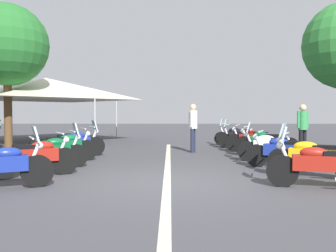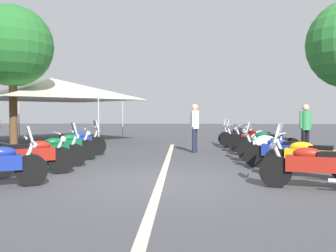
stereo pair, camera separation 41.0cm
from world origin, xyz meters
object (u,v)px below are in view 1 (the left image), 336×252
at_px(motorcycle_left_row_4, 73,143).
at_px(event_tent, 45,89).
at_px(motorcycle_right_row_0, 322,165).
at_px(motorcycle_right_row_7, 238,135).
at_px(motorcycle_right_row_4, 266,143).
at_px(motorcycle_right_row_6, 243,137).
at_px(motorcycle_right_row_2, 285,151).
at_px(bystander_1, 193,124).
at_px(motorcycle_left_row_3, 64,146).
at_px(motorcycle_right_row_5, 254,140).
at_px(motorcycle_left_row_1, 35,157).
at_px(roadside_tree_0, 7,45).
at_px(motorcycle_right_row_3, 271,147).
at_px(motorcycle_right_row_1, 313,157).
at_px(motorcycle_left_row_2, 50,151).
at_px(bystander_0, 303,125).

bearing_deg(motorcycle_left_row_4, event_tent, 88.57).
bearing_deg(motorcycle_right_row_0, motorcycle_right_row_7, -75.23).
xyz_separation_m(motorcycle_right_row_4, motorcycle_right_row_6, (2.73, 0.21, -0.01)).
distance_m(motorcycle_right_row_2, bystander_1, 4.47).
xyz_separation_m(motorcycle_left_row_3, motorcycle_right_row_5, (2.55, -6.26, 0.01)).
height_order(motorcycle_left_row_3, motorcycle_right_row_0, motorcycle_right_row_0).
relative_size(motorcycle_left_row_1, roadside_tree_0, 0.31).
distance_m(motorcycle_left_row_1, motorcycle_right_row_6, 8.96).
relative_size(motorcycle_right_row_2, roadside_tree_0, 0.34).
height_order(motorcycle_left_row_3, motorcycle_right_row_2, motorcycle_left_row_3).
relative_size(motorcycle_right_row_2, motorcycle_right_row_3, 1.02).
xyz_separation_m(bystander_1, roadside_tree_0, (1.39, 7.40, 3.11)).
relative_size(motorcycle_right_row_1, motorcycle_right_row_3, 0.97).
xyz_separation_m(motorcycle_right_row_1, bystander_1, (5.23, 2.37, 0.58)).
bearing_deg(motorcycle_left_row_4, motorcycle_left_row_1, -115.28).
height_order(motorcycle_right_row_0, motorcycle_right_row_2, motorcycle_right_row_0).
relative_size(motorcycle_left_row_1, bystander_1, 1.01).
xyz_separation_m(motorcycle_left_row_4, event_tent, (6.31, 3.03, 2.18)).
relative_size(motorcycle_right_row_0, motorcycle_right_row_6, 1.03).
xyz_separation_m(motorcycle_left_row_1, motorcycle_left_row_4, (3.78, 0.12, 0.01)).
bearing_deg(motorcycle_right_row_1, motorcycle_right_row_3, -58.52).
xyz_separation_m(motorcycle_left_row_4, motorcycle_right_row_0, (-5.08, -6.14, -0.01)).
distance_m(motorcycle_left_row_4, roadside_tree_0, 5.69).
xyz_separation_m(bystander_1, event_tent, (4.96, 7.08, 1.60)).
xyz_separation_m(motorcycle_right_row_2, motorcycle_right_row_5, (3.84, -0.05, 0.02)).
distance_m(motorcycle_right_row_4, motorcycle_right_row_6, 2.74).
height_order(motorcycle_right_row_6, event_tent, event_tent).
bearing_deg(motorcycle_left_row_2, motorcycle_right_row_0, -48.72).
bearing_deg(motorcycle_right_row_7, motorcycle_right_row_2, 109.55).
bearing_deg(event_tent, motorcycle_right_row_4, -123.48).
distance_m(motorcycle_right_row_5, bystander_1, 2.31).
bearing_deg(motorcycle_right_row_2, motorcycle_left_row_3, 12.02).
relative_size(motorcycle_left_row_2, motorcycle_right_row_2, 0.96).
bearing_deg(motorcycle_right_row_0, roadside_tree_0, -24.36).
relative_size(motorcycle_left_row_4, motorcycle_right_row_0, 0.96).
relative_size(motorcycle_left_row_2, motorcycle_right_row_6, 0.94).
distance_m(bystander_0, roadside_tree_0, 11.79).
relative_size(motorcycle_left_row_2, bystander_0, 1.09).
relative_size(motorcycle_left_row_3, motorcycle_right_row_3, 0.97).
height_order(motorcycle_left_row_4, bystander_1, bystander_1).
bearing_deg(motorcycle_right_row_3, motorcycle_right_row_7, -74.64).
distance_m(motorcycle_right_row_2, motorcycle_right_row_4, 2.58).
relative_size(motorcycle_right_row_0, motorcycle_right_row_5, 1.04).
bearing_deg(motorcycle_right_row_6, motorcycle_right_row_7, -71.16).
bearing_deg(motorcycle_right_row_6, motorcycle_left_row_2, 61.03).
bearing_deg(bystander_1, motorcycle_right_row_4, 169.15).
height_order(motorcycle_left_row_1, motorcycle_left_row_3, motorcycle_left_row_1).
relative_size(bystander_0, roadside_tree_0, 0.30).
bearing_deg(event_tent, motorcycle_left_row_4, -154.36).
distance_m(motorcycle_right_row_4, event_tent, 11.50).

